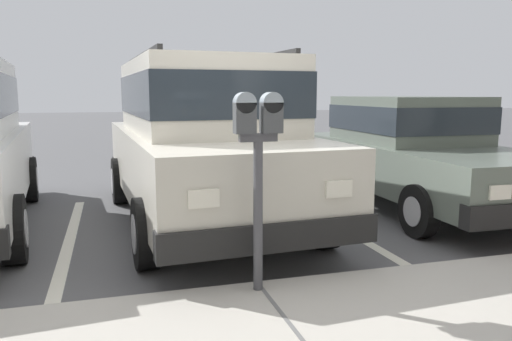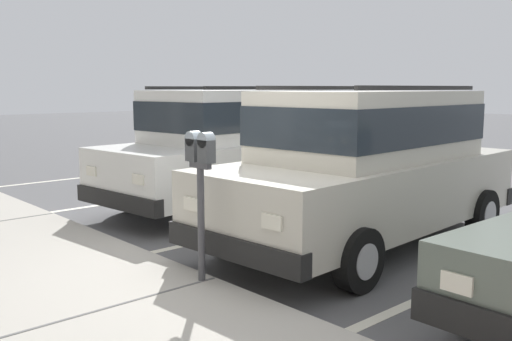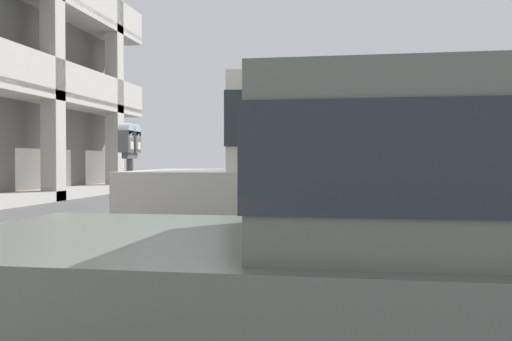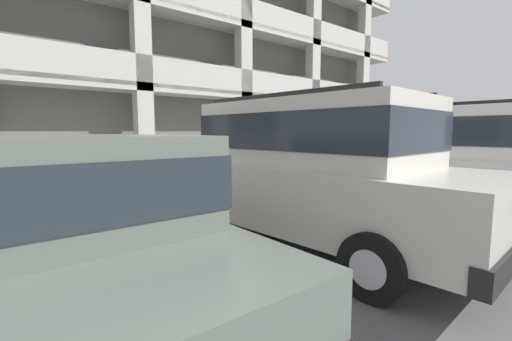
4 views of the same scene
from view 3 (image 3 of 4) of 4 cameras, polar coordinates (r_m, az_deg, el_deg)
The scene contains 7 objects.
ground_plane at distance 5.91m, azimuth -9.35°, elevation -11.45°, with size 80.00×80.00×0.10m.
sidewalk at distance 6.41m, azimuth -20.61°, elevation -9.51°, with size 40.00×2.20×0.12m.
parking_stall_lines at distance 7.14m, azimuth 5.55°, elevation -8.83°, with size 12.44×4.80×0.01m.
silver_suv at distance 5.48m, azimuth 13.22°, elevation -0.45°, with size 2.22×4.88×2.03m.
red_sedan at distance 2.53m, azimuth 20.47°, elevation -8.33°, with size 1.89×4.51×1.54m.
dark_hatchback at distance 8.51m, azimuth 13.93°, elevation 0.09°, with size 2.33×4.94×2.03m.
parking_meter_near at distance 5.92m, azimuth -12.50°, elevation 0.95°, with size 0.35×0.12×1.48m.
Camera 3 is at (-5.48, -1.82, 1.23)m, focal length 40.00 mm.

